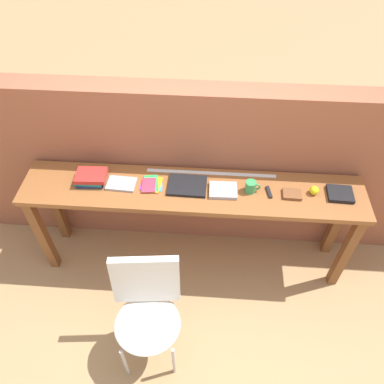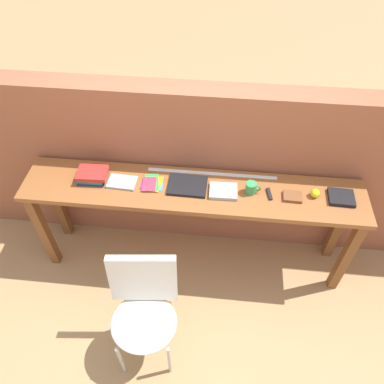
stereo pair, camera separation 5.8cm
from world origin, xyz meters
name	(u,v)px [view 2 (the right image)]	position (x,y,z in m)	size (l,w,h in m)	color
ground_plane	(189,286)	(0.00, 0.00, 0.00)	(40.00, 40.00, 0.00)	tan
brick_wall_back	(197,170)	(0.00, 0.64, 0.75)	(6.00, 0.20, 1.50)	#935138
sideboard	(193,202)	(0.00, 0.30, 0.74)	(2.50, 0.44, 0.88)	brown
chair_white_moulded	(144,308)	(-0.25, -0.47, 0.53)	(0.48, 0.49, 0.89)	silver
book_stack_leftmost	(92,175)	(-0.74, 0.33, 0.92)	(0.23, 0.17, 0.08)	navy
magazine_cycling	(122,182)	(-0.52, 0.31, 0.89)	(0.21, 0.14, 0.02)	#9E9EA3
pamphlet_pile_colourful	(152,183)	(-0.30, 0.32, 0.89)	(0.17, 0.19, 0.01)	#3399D8
book_open_centre	(188,185)	(-0.04, 0.32, 0.89)	(0.28, 0.21, 0.02)	black
book_grey_hardcover	(223,191)	(0.22, 0.29, 0.89)	(0.20, 0.16, 0.03)	#9E9EA3
mug	(251,188)	(0.42, 0.31, 0.92)	(0.11, 0.08, 0.09)	#338C4C
multitool_folded	(269,194)	(0.55, 0.30, 0.89)	(0.02, 0.11, 0.02)	black
leather_journal_brown	(292,197)	(0.71, 0.29, 0.89)	(0.13, 0.10, 0.02)	brown
sports_ball_small	(315,193)	(0.86, 0.32, 0.91)	(0.07, 0.07, 0.07)	yellow
book_repair_rightmost	(341,197)	(1.05, 0.31, 0.89)	(0.18, 0.16, 0.03)	black
ruler_metal_back_edge	(212,174)	(0.13, 0.47, 0.88)	(0.97, 0.03, 0.00)	silver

